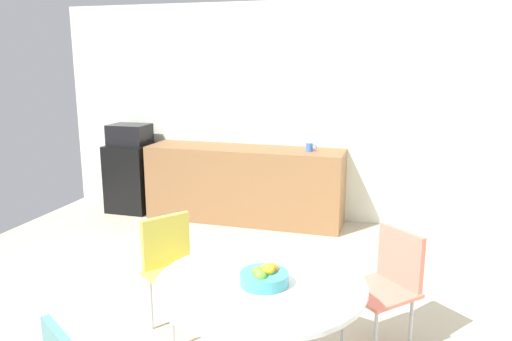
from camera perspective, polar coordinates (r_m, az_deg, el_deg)
ground_plane at (r=3.76m, az=-6.51°, el=-18.60°), size 6.00×6.00×0.00m
wall_back at (r=6.12m, az=4.15°, el=6.61°), size 6.00×0.10×2.60m
counter_block at (r=6.06m, az=-1.30°, el=-1.58°), size 2.37×0.60×0.90m
mini_fridge at (r=6.68m, az=-13.94°, el=-0.77°), size 0.54×0.54×0.86m
microwave at (r=6.58m, az=-14.20°, el=4.00°), size 0.48×0.38×0.26m
round_table at (r=2.92m, az=0.50°, el=-14.65°), size 1.19×1.19×0.73m
chair_coral at (r=3.54m, az=14.96°, el=-11.55°), size 0.59×0.59×0.83m
chair_yellow at (r=3.73m, az=-9.47°, el=-10.00°), size 0.59×0.59×0.83m
fruit_bowl at (r=2.82m, az=0.96°, el=-12.00°), size 0.27×0.27×0.13m
mug_white at (r=5.77m, az=6.12°, el=2.66°), size 0.13×0.08×0.09m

